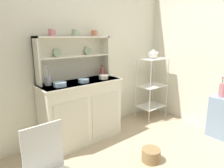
# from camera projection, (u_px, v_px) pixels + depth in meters

# --- Properties ---
(wall_back) EXTENTS (3.84, 0.05, 2.50)m
(wall_back) POSITION_uv_depth(u_px,v_px,m) (83.00, 52.00, 2.90)
(wall_back) COLOR silver
(wall_back) RESTS_ON ground
(hutch_cabinet) EXTENTS (1.15, 0.45, 0.87)m
(hutch_cabinet) POSITION_uv_depth(u_px,v_px,m) (82.00, 111.00, 2.76)
(hutch_cabinet) COLOR silver
(hutch_cabinet) RESTS_ON ground
(hutch_shelf_unit) EXTENTS (1.07, 0.18, 0.60)m
(hutch_shelf_unit) POSITION_uv_depth(u_px,v_px,m) (74.00, 54.00, 2.70)
(hutch_shelf_unit) COLOR silver
(hutch_shelf_unit) RESTS_ON hutch_cabinet
(bakers_rack) EXTENTS (0.50, 0.34, 1.10)m
(bakers_rack) POSITION_uv_depth(u_px,v_px,m) (152.00, 83.00, 3.51)
(bakers_rack) COLOR silver
(bakers_rack) RESTS_ON ground
(floor_basket) EXTENTS (0.22, 0.22, 0.15)m
(floor_basket) POSITION_uv_depth(u_px,v_px,m) (151.00, 155.00, 2.36)
(floor_basket) COLOR #93754C
(floor_basket) RESTS_ON ground
(cup_rose_0) EXTENTS (0.09, 0.07, 0.08)m
(cup_rose_0) POSITION_uv_depth(u_px,v_px,m) (51.00, 33.00, 2.41)
(cup_rose_0) COLOR #D17A84
(cup_rose_0) RESTS_ON hutch_shelf_unit
(cup_sage_1) EXTENTS (0.09, 0.08, 0.09)m
(cup_sage_1) POSITION_uv_depth(u_px,v_px,m) (75.00, 33.00, 2.61)
(cup_sage_1) COLOR #9EB78E
(cup_sage_1) RESTS_ON hutch_shelf_unit
(cup_terracotta_2) EXTENTS (0.10, 0.08, 0.08)m
(cup_terracotta_2) POSITION_uv_depth(u_px,v_px,m) (94.00, 33.00, 2.80)
(cup_terracotta_2) COLOR #C67556
(cup_terracotta_2) RESTS_ON hutch_shelf_unit
(bowl_mixing_large) EXTENTS (0.16, 0.16, 0.05)m
(bowl_mixing_large) POSITION_uv_depth(u_px,v_px,m) (60.00, 84.00, 2.39)
(bowl_mixing_large) COLOR #8EB2D1
(bowl_mixing_large) RESTS_ON hutch_cabinet
(bowl_floral_medium) EXTENTS (0.15, 0.15, 0.05)m
(bowl_floral_medium) POSITION_uv_depth(u_px,v_px,m) (83.00, 81.00, 2.60)
(bowl_floral_medium) COLOR #8EB2D1
(bowl_floral_medium) RESTS_ON hutch_cabinet
(bowl_cream_small) EXTENTS (0.13, 0.13, 0.06)m
(bowl_cream_small) POSITION_uv_depth(u_px,v_px,m) (103.00, 77.00, 2.81)
(bowl_cream_small) COLOR silver
(bowl_cream_small) RESTS_ON hutch_cabinet
(jam_bottle) EXTENTS (0.06, 0.06, 0.17)m
(jam_bottle) POSITION_uv_depth(u_px,v_px,m) (102.00, 72.00, 2.97)
(jam_bottle) COLOR #B74C47
(jam_bottle) RESTS_ON hutch_cabinet
(utensil_jar) EXTENTS (0.08, 0.08, 0.25)m
(utensil_jar) POSITION_uv_depth(u_px,v_px,m) (48.00, 81.00, 2.44)
(utensil_jar) COLOR #B2B7C6
(utensil_jar) RESTS_ON hutch_cabinet
(porcelain_teapot) EXTENTS (0.23, 0.14, 0.16)m
(porcelain_teapot) POSITION_uv_depth(u_px,v_px,m) (153.00, 54.00, 3.39)
(porcelain_teapot) COLOR white
(porcelain_teapot) RESTS_ON bakers_rack
(flower_vase) EXTENTS (0.10, 0.10, 0.33)m
(flower_vase) POSITION_uv_depth(u_px,v_px,m) (223.00, 89.00, 2.83)
(flower_vase) COLOR #D17A84
(flower_vase) RESTS_ON side_shelf_blue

